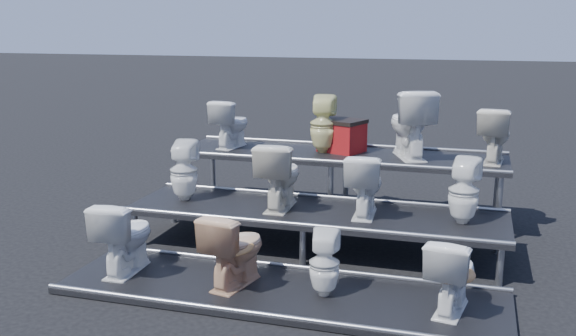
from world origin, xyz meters
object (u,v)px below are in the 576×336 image
(toilet_2, at_px, (324,263))
(toilet_5, at_px, (280,175))
(toilet_10, at_px, (410,123))
(toilet_11, at_px, (494,135))
(toilet_0, at_px, (125,236))
(toilet_3, at_px, (452,273))
(toilet_6, at_px, (365,184))
(toilet_1, at_px, (235,248))
(red_crate, at_px, (342,137))
(toilet_9, at_px, (323,124))
(toilet_8, at_px, (231,124))
(toilet_7, at_px, (464,191))
(toilet_4, at_px, (184,171))

(toilet_2, distance_m, toilet_5, 1.61)
(toilet_10, distance_m, toilet_11, 1.01)
(toilet_0, bearing_deg, toilet_5, -134.58)
(toilet_0, bearing_deg, toilet_11, -145.04)
(toilet_3, distance_m, toilet_5, 2.39)
(toilet_6, distance_m, toilet_10, 1.42)
(toilet_1, relative_size, red_crate, 1.40)
(red_crate, bearing_deg, toilet_6, -46.50)
(toilet_9, relative_size, toilet_11, 1.11)
(toilet_6, bearing_deg, red_crate, -71.81)
(toilet_3, xyz_separation_m, red_crate, (-1.55, 2.73, 0.65))
(toilet_1, xyz_separation_m, toilet_9, (0.22, 2.60, 0.81))
(toilet_5, bearing_deg, toilet_8, -52.05)
(toilet_3, distance_m, toilet_7, 1.36)
(toilet_4, relative_size, toilet_10, 0.83)
(toilet_2, xyz_separation_m, toilet_10, (0.45, 2.60, 0.92))
(toilet_0, xyz_separation_m, toilet_11, (3.50, 2.60, 0.76))
(toilet_8, height_order, toilet_10, toilet_10)
(toilet_2, distance_m, red_crate, 2.85)
(toilet_0, relative_size, toilet_11, 1.12)
(toilet_5, height_order, toilet_9, toilet_9)
(red_crate, bearing_deg, toilet_5, -83.52)
(toilet_7, distance_m, toilet_10, 1.56)
(toilet_1, height_order, toilet_2, toilet_1)
(toilet_8, distance_m, toilet_9, 1.27)
(toilet_5, bearing_deg, red_crate, -107.76)
(toilet_5, relative_size, toilet_6, 1.11)
(toilet_10, height_order, toilet_11, toilet_10)
(toilet_4, xyz_separation_m, toilet_10, (2.46, 1.30, 0.47))
(toilet_7, bearing_deg, toilet_3, 99.93)
(toilet_3, xyz_separation_m, toilet_9, (-1.77, 2.60, 0.83))
(toilet_1, bearing_deg, toilet_0, 12.06)
(toilet_3, bearing_deg, toilet_4, -13.15)
(toilet_6, bearing_deg, toilet_5, -3.08)
(toilet_6, distance_m, toilet_9, 1.57)
(toilet_0, height_order, red_crate, red_crate)
(toilet_5, distance_m, toilet_6, 0.96)
(toilet_4, xyz_separation_m, toilet_11, (3.47, 1.30, 0.38))
(toilet_1, height_order, toilet_9, toilet_9)
(toilet_4, xyz_separation_m, toilet_7, (3.17, 0.00, -0.01))
(toilet_5, height_order, toilet_10, toilet_10)
(toilet_7, bearing_deg, toilet_8, -11.11)
(toilet_3, bearing_deg, toilet_7, -82.40)
(toilet_0, xyz_separation_m, toilet_4, (0.04, 1.30, 0.38))
(toilet_7, bearing_deg, toilet_11, -91.12)
(toilet_1, distance_m, toilet_5, 1.37)
(toilet_2, relative_size, toilet_4, 0.87)
(toilet_3, xyz_separation_m, toilet_5, (-1.96, 1.30, 0.44))
(toilet_5, relative_size, toilet_10, 0.89)
(toilet_3, height_order, red_crate, red_crate)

